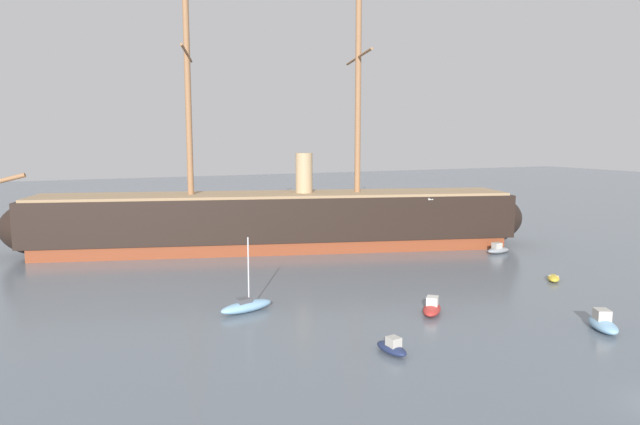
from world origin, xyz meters
TOP-DOWN VIEW (x-y plane):
  - tall_ship at (-3.96, 52.29)m, footprint 73.77×27.90m
  - motorboat_foreground_left at (-9.93, 13.70)m, footprint 1.52×3.05m
  - motorboat_foreground_right at (7.49, 10.90)m, footprint 3.17×4.15m
  - motorboat_near_centre at (-2.05, 19.94)m, footprint 3.42×3.54m
  - sailboat_mid_left at (-16.17, 27.11)m, footprint 5.20×2.70m
  - dinghy_mid_right at (16.17, 23.86)m, footprint 2.68×2.73m
  - motorboat_alongside_stern at (20.91, 37.41)m, footprint 3.42×1.52m
  - dinghy_far_right at (31.94, 53.80)m, footprint 2.96×1.41m
  - sailboat_distant_centre at (2.50, 63.04)m, footprint 3.27×2.72m
  - seagull_in_flight at (-3.49, 18.57)m, footprint 0.56×1.09m

SIDE VIEW (x-z plane):
  - dinghy_mid_right at x=16.17m, z-range 0.00..0.63m
  - dinghy_far_right at x=31.94m, z-range 0.00..0.69m
  - sailboat_distant_centre at x=2.50m, z-range -1.79..2.51m
  - motorboat_foreground_left at x=-9.93m, z-range -0.18..1.05m
  - motorboat_alongside_stern at x=20.91m, z-range -0.21..1.21m
  - motorboat_near_centre at x=-2.05m, z-range -0.22..1.24m
  - sailboat_mid_left at x=-16.17m, z-range -2.70..3.79m
  - motorboat_foreground_right at x=7.49m, z-range -0.24..1.37m
  - tall_ship at x=-3.96m, z-range -14.30..22.12m
  - seagull_in_flight at x=-3.49m, z-range 9.92..10.05m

